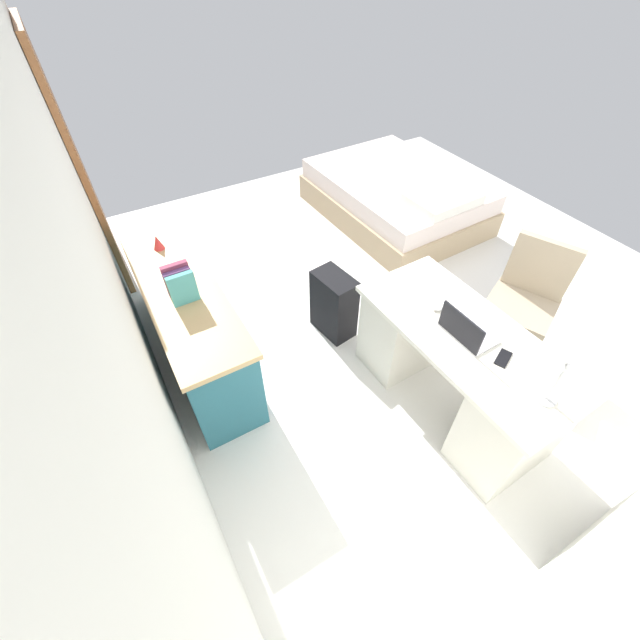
{
  "coord_description": "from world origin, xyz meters",
  "views": [
    {
      "loc": [
        -2.1,
        1.89,
        2.56
      ],
      "look_at": [
        -0.44,
        0.93,
        0.6
      ],
      "focal_mm": 22.94,
      "sensor_mm": 36.0,
      "label": 1
    }
  ],
  "objects_px": {
    "bed": "(396,197)",
    "laptop": "(466,331)",
    "cell_phone_near_laptop": "(503,358)",
    "computer_mouse": "(439,307)",
    "credenza": "(189,319)",
    "figurine_small": "(158,242)",
    "desk": "(455,369)",
    "suitcase_black": "(334,305)",
    "desk_lamp": "(559,364)",
    "office_chair": "(520,308)"
  },
  "relations": [
    {
      "from": "bed",
      "to": "laptop",
      "type": "distance_m",
      "value": 2.61
    },
    {
      "from": "laptop",
      "to": "figurine_small",
      "type": "bearing_deg",
      "value": 37.13
    },
    {
      "from": "desk",
      "to": "computer_mouse",
      "type": "distance_m",
      "value": 0.44
    },
    {
      "from": "office_chair",
      "to": "cell_phone_near_laptop",
      "type": "distance_m",
      "value": 0.93
    },
    {
      "from": "suitcase_black",
      "to": "laptop",
      "type": "bearing_deg",
      "value": -172.93
    },
    {
      "from": "desk",
      "to": "desk_lamp",
      "type": "xyz_separation_m",
      "value": [
        -0.51,
        -0.01,
        0.6
      ]
    },
    {
      "from": "computer_mouse",
      "to": "suitcase_black",
      "type": "bearing_deg",
      "value": 20.99
    },
    {
      "from": "cell_phone_near_laptop",
      "to": "desk",
      "type": "bearing_deg",
      "value": -15.7
    },
    {
      "from": "credenza",
      "to": "desk_lamp",
      "type": "height_order",
      "value": "desk_lamp"
    },
    {
      "from": "desk_lamp",
      "to": "office_chair",
      "type": "bearing_deg",
      "value": -49.64
    },
    {
      "from": "figurine_small",
      "to": "suitcase_black",
      "type": "bearing_deg",
      "value": -125.42
    },
    {
      "from": "computer_mouse",
      "to": "desk",
      "type": "bearing_deg",
      "value": 179.56
    },
    {
      "from": "desk",
      "to": "figurine_small",
      "type": "xyz_separation_m",
      "value": [
        1.79,
        1.39,
        0.43
      ]
    },
    {
      "from": "suitcase_black",
      "to": "computer_mouse",
      "type": "height_order",
      "value": "computer_mouse"
    },
    {
      "from": "computer_mouse",
      "to": "figurine_small",
      "type": "relative_size",
      "value": 0.91
    },
    {
      "from": "desk_lamp",
      "to": "bed",
      "type": "bearing_deg",
      "value": -24.22
    },
    {
      "from": "laptop",
      "to": "desk",
      "type": "bearing_deg",
      "value": -86.83
    },
    {
      "from": "laptop",
      "to": "cell_phone_near_laptop",
      "type": "distance_m",
      "value": 0.26
    },
    {
      "from": "bed",
      "to": "office_chair",
      "type": "bearing_deg",
      "value": 168.13
    },
    {
      "from": "laptop",
      "to": "figurine_small",
      "type": "distance_m",
      "value": 2.25
    },
    {
      "from": "office_chair",
      "to": "laptop",
      "type": "distance_m",
      "value": 0.93
    },
    {
      "from": "bed",
      "to": "laptop",
      "type": "height_order",
      "value": "laptop"
    },
    {
      "from": "office_chair",
      "to": "suitcase_black",
      "type": "height_order",
      "value": "office_chair"
    },
    {
      "from": "credenza",
      "to": "desk_lamp",
      "type": "distance_m",
      "value": 2.42
    },
    {
      "from": "desk_lamp",
      "to": "suitcase_black",
      "type": "bearing_deg",
      "value": 12.23
    },
    {
      "from": "bed",
      "to": "suitcase_black",
      "type": "distance_m",
      "value": 1.96
    },
    {
      "from": "desk",
      "to": "figurine_small",
      "type": "bearing_deg",
      "value": 37.95
    },
    {
      "from": "desk",
      "to": "computer_mouse",
      "type": "height_order",
      "value": "computer_mouse"
    },
    {
      "from": "credenza",
      "to": "bed",
      "type": "bearing_deg",
      "value": -72.03
    },
    {
      "from": "desk",
      "to": "computer_mouse",
      "type": "xyz_separation_m",
      "value": [
        0.26,
        0.0,
        0.36
      ]
    },
    {
      "from": "laptop",
      "to": "credenza",
      "type": "bearing_deg",
      "value": 44.84
    },
    {
      "from": "cell_phone_near_laptop",
      "to": "office_chair",
      "type": "bearing_deg",
      "value": -85.46
    },
    {
      "from": "laptop",
      "to": "computer_mouse",
      "type": "height_order",
      "value": "laptop"
    },
    {
      "from": "credenza",
      "to": "desk_lamp",
      "type": "relative_size",
      "value": 5.22
    },
    {
      "from": "bed",
      "to": "desk_lamp",
      "type": "height_order",
      "value": "desk_lamp"
    },
    {
      "from": "bed",
      "to": "laptop",
      "type": "bearing_deg",
      "value": 150.04
    },
    {
      "from": "cell_phone_near_laptop",
      "to": "figurine_small",
      "type": "relative_size",
      "value": 1.24
    },
    {
      "from": "credenza",
      "to": "computer_mouse",
      "type": "bearing_deg",
      "value": -128.4
    },
    {
      "from": "computer_mouse",
      "to": "cell_phone_near_laptop",
      "type": "relative_size",
      "value": 0.74
    },
    {
      "from": "suitcase_black",
      "to": "computer_mouse",
      "type": "xyz_separation_m",
      "value": [
        -0.76,
        -0.31,
        0.46
      ]
    },
    {
      "from": "figurine_small",
      "to": "credenza",
      "type": "bearing_deg",
      "value": -179.8
    },
    {
      "from": "computer_mouse",
      "to": "desk_lamp",
      "type": "distance_m",
      "value": 0.81
    },
    {
      "from": "suitcase_black",
      "to": "figurine_small",
      "type": "bearing_deg",
      "value": 46.39
    },
    {
      "from": "computer_mouse",
      "to": "cell_phone_near_laptop",
      "type": "distance_m",
      "value": 0.5
    },
    {
      "from": "credenza",
      "to": "suitcase_black",
      "type": "relative_size",
      "value": 3.17
    },
    {
      "from": "suitcase_black",
      "to": "desk_lamp",
      "type": "xyz_separation_m",
      "value": [
        -1.53,
        -0.33,
        0.7
      ]
    },
    {
      "from": "suitcase_black",
      "to": "cell_phone_near_laptop",
      "type": "height_order",
      "value": "cell_phone_near_laptop"
    },
    {
      "from": "credenza",
      "to": "suitcase_black",
      "type": "bearing_deg",
      "value": -107.38
    },
    {
      "from": "desk",
      "to": "credenza",
      "type": "relative_size",
      "value": 0.81
    },
    {
      "from": "laptop",
      "to": "suitcase_black",
      "type": "bearing_deg",
      "value": 15.26
    }
  ]
}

